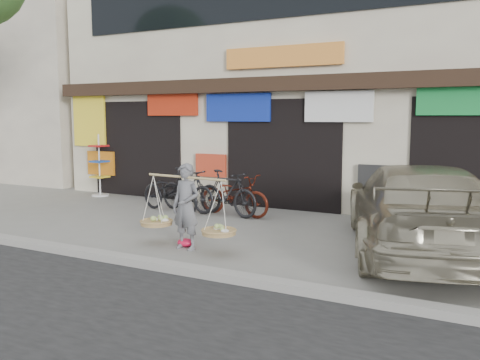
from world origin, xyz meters
The scene contains 12 objects.
ground centered at (0.00, 0.00, 0.00)m, with size 70.00×70.00×0.00m, color gray.
kerb centered at (0.00, -2.00, 0.06)m, with size 70.00×0.25×0.12m, color gray.
shophouse_block centered at (0.00, 6.42, 3.45)m, with size 14.00×6.32×7.00m.
neighbor_west centered at (-13.50, 7.00, 3.00)m, with size 12.00×7.00×6.00m, color beige.
street_vendor centered at (0.04, -0.84, 0.68)m, with size 1.93×0.69×1.49m.
bike_0 centered at (-2.23, 1.89, 0.49)m, with size 0.65×1.87×0.98m, color black.
bike_1 centered at (-0.78, 2.09, 0.53)m, with size 0.50×1.76×1.06m, color black.
bike_2 centered at (-0.64, 2.19, 0.48)m, with size 0.64×1.84×0.96m, color #52190E.
bike_3 centered at (-1.88, 2.09, 0.53)m, with size 0.50×1.76×1.06m, color black.
suv centered at (3.58, 0.75, 0.75)m, with size 3.51×5.57×1.50m.
display_rack centered at (-5.46, 2.98, 0.72)m, with size 0.49×0.49×1.78m.
red_bag centered at (-0.07, -0.70, 0.07)m, with size 0.31×0.25×0.14m, color red.
Camera 1 is at (4.81, -7.99, 2.27)m, focal length 38.00 mm.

